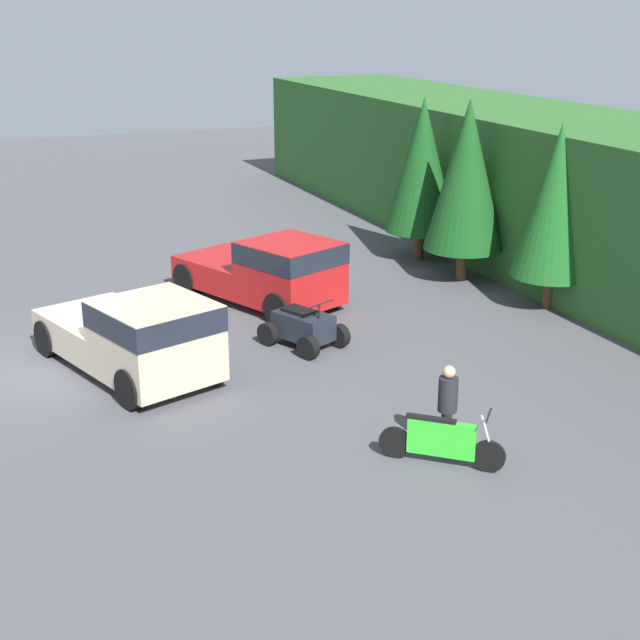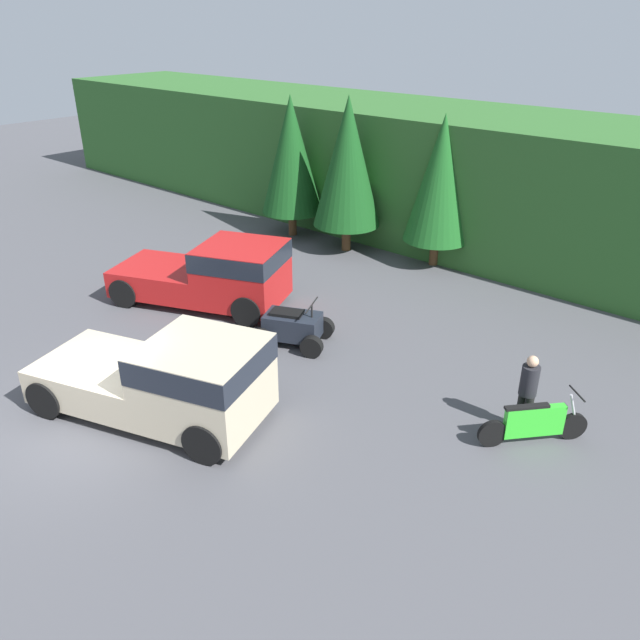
{
  "view_description": "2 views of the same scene",
  "coord_description": "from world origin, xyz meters",
  "px_view_note": "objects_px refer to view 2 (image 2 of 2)",
  "views": [
    {
      "loc": [
        19.98,
        -1.84,
        7.87
      ],
      "look_at": [
        1.76,
        5.66,
        0.95
      ],
      "focal_mm": 50.0,
      "sensor_mm": 36.0,
      "label": 1
    },
    {
      "loc": [
        10.94,
        -4.91,
        7.93
      ],
      "look_at": [
        1.76,
        5.66,
        0.95
      ],
      "focal_mm": 35.0,
      "sensor_mm": 36.0,
      "label": 2
    }
  ],
  "objects_px": {
    "pickup_truck_second": "(172,377)",
    "dirt_bike": "(534,423)",
    "pickup_truck_red": "(217,273)",
    "quad_atv": "(293,327)",
    "rider_person": "(528,391)"
  },
  "relations": [
    {
      "from": "pickup_truck_second",
      "to": "dirt_bike",
      "type": "xyz_separation_m",
      "value": [
        6.17,
        4.23,
        -0.56
      ]
    },
    {
      "from": "pickup_truck_red",
      "to": "quad_atv",
      "type": "relative_size",
      "value": 2.4
    },
    {
      "from": "pickup_truck_red",
      "to": "quad_atv",
      "type": "bearing_deg",
      "value": -28.89
    },
    {
      "from": "pickup_truck_red",
      "to": "rider_person",
      "type": "height_order",
      "value": "pickup_truck_red"
    },
    {
      "from": "dirt_bike",
      "to": "quad_atv",
      "type": "height_order",
      "value": "quad_atv"
    },
    {
      "from": "pickup_truck_red",
      "to": "rider_person",
      "type": "xyz_separation_m",
      "value": [
        9.57,
        0.06,
        -0.06
      ]
    },
    {
      "from": "quad_atv",
      "to": "rider_person",
      "type": "relative_size",
      "value": 1.31
    },
    {
      "from": "pickup_truck_red",
      "to": "pickup_truck_second",
      "type": "distance_m",
      "value": 5.82
    },
    {
      "from": "quad_atv",
      "to": "rider_person",
      "type": "xyz_separation_m",
      "value": [
        6.22,
        0.41,
        0.48
      ]
    },
    {
      "from": "dirt_bike",
      "to": "quad_atv",
      "type": "bearing_deg",
      "value": 131.71
    },
    {
      "from": "pickup_truck_second",
      "to": "pickup_truck_red",
      "type": "bearing_deg",
      "value": 111.63
    },
    {
      "from": "pickup_truck_second",
      "to": "rider_person",
      "type": "relative_size",
      "value": 3.14
    },
    {
      "from": "pickup_truck_second",
      "to": "quad_atv",
      "type": "xyz_separation_m",
      "value": [
        -0.4,
        4.11,
        -0.54
      ]
    },
    {
      "from": "pickup_truck_red",
      "to": "dirt_bike",
      "type": "xyz_separation_m",
      "value": [
        9.92,
        -0.23,
        -0.56
      ]
    },
    {
      "from": "pickup_truck_second",
      "to": "dirt_bike",
      "type": "height_order",
      "value": "pickup_truck_second"
    }
  ]
}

